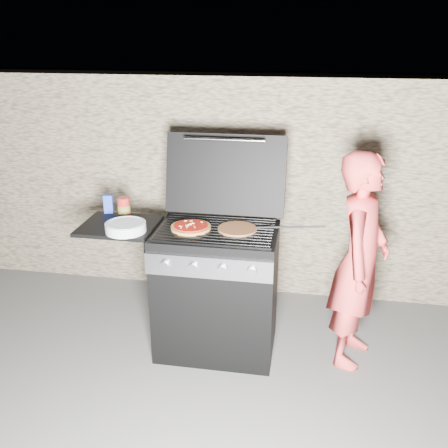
% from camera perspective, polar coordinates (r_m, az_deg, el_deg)
% --- Properties ---
extents(ground, '(50.00, 50.00, 0.00)m').
position_cam_1_polar(ground, '(3.70, -0.79, -13.77)').
color(ground, '#515151').
extents(stone_wall, '(8.00, 0.35, 1.80)m').
position_cam_1_polar(stone_wall, '(4.24, 1.73, 4.53)').
color(stone_wall, tan).
rests_on(stone_wall, ground).
extents(gas_grill, '(1.34, 0.79, 0.91)m').
position_cam_1_polar(gas_grill, '(3.51, -4.87, -7.23)').
color(gas_grill, black).
rests_on(gas_grill, ground).
extents(pizza_topped, '(0.28, 0.28, 0.03)m').
position_cam_1_polar(pizza_topped, '(3.27, -3.81, -0.30)').
color(pizza_topped, '#AD8050').
rests_on(pizza_topped, gas_grill).
extents(pizza_plain, '(0.30, 0.30, 0.01)m').
position_cam_1_polar(pizza_plain, '(3.25, 1.52, -0.56)').
color(pizza_plain, '#AF704A').
rests_on(pizza_plain, gas_grill).
extents(sauce_jar, '(0.11, 0.11, 0.13)m').
position_cam_1_polar(sauce_jar, '(3.57, -11.37, 1.97)').
color(sauce_jar, '#A5221F').
rests_on(sauce_jar, gas_grill).
extents(blue_carton, '(0.07, 0.05, 0.13)m').
position_cam_1_polar(blue_carton, '(3.65, -13.08, 2.24)').
color(blue_carton, '#223CB9').
rests_on(blue_carton, gas_grill).
extents(plate_stack, '(0.28, 0.28, 0.06)m').
position_cam_1_polar(plate_stack, '(3.30, -11.17, -0.35)').
color(plate_stack, silver).
rests_on(plate_stack, gas_grill).
extents(person, '(0.48, 0.61, 1.45)m').
position_cam_1_polar(person, '(3.36, 15.25, -4.13)').
color(person, '#E5413F').
rests_on(person, ground).
extents(tongs, '(0.48, 0.13, 0.10)m').
position_cam_1_polar(tongs, '(3.20, 7.21, -0.28)').
color(tongs, black).
rests_on(tongs, gas_grill).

